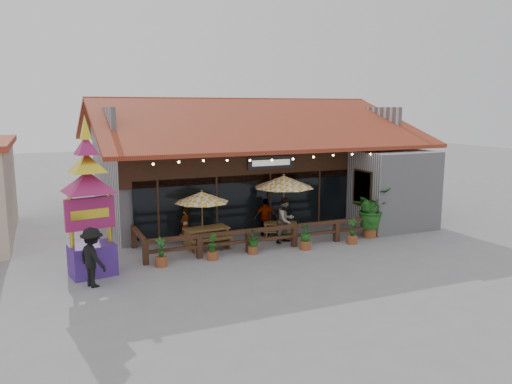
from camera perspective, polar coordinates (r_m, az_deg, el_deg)
name	(u,v)px	position (r m, az deg, el deg)	size (l,w,h in m)	color
ground	(299,242)	(21.08, 4.97, -5.74)	(100.00, 100.00, 0.00)	gray
restaurant_building	(246,171)	(26.65, -1.20, 2.36)	(15.50, 14.73, 6.09)	#B0B0B5
patio_railing	(252,235)	(19.75, -0.43, -4.92)	(10.00, 2.60, 0.92)	#452618
umbrella_left	(202,197)	(19.97, -6.20, -0.60)	(2.42, 2.42, 2.35)	brown
umbrella_right	(284,182)	(21.35, 3.19, 1.16)	(2.72, 2.72, 2.79)	brown
picnic_table_left	(207,234)	(20.15, -5.67, -4.82)	(1.87, 1.65, 0.83)	brown
picnic_table_right	(280,228)	(21.58, 2.79, -4.08)	(1.82, 1.72, 0.69)	brown
thai_sign_tower	(88,186)	(17.22, -18.62, 0.65)	(2.46, 2.46, 5.75)	#452380
tropical_plant	(371,209)	(22.13, 12.96, -1.95)	(1.97, 1.87, 2.15)	brown
diner_a	(185,226)	(20.74, -8.08, -3.87)	(0.56, 0.37, 1.53)	#3B1E12
diner_b	(286,220)	(20.78, 3.44, -3.24)	(0.93, 0.72, 1.91)	#3B1E12
diner_c	(266,217)	(21.84, 1.11, -2.92)	(0.97, 0.40, 1.66)	#3B1E12
pedestrian	(93,257)	(16.54, -18.18, -7.10)	(1.23, 0.71, 1.90)	black
planter_a	(161,254)	(18.12, -10.81, -6.98)	(0.43, 0.43, 1.06)	brown
planter_b	(212,248)	(18.61, -5.02, -6.38)	(0.41, 0.42, 1.01)	brown
planter_c	(253,241)	(19.25, -0.38, -5.59)	(0.73, 0.71, 0.93)	brown
planter_d	(305,237)	(19.92, 5.68, -5.12)	(0.52, 0.52, 1.08)	brown
planter_e	(352,233)	(21.06, 10.92, -4.64)	(0.43, 0.46, 1.06)	brown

